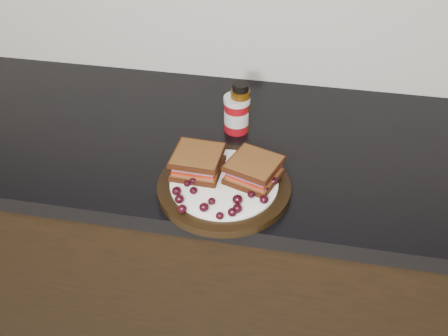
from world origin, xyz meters
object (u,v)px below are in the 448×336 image
at_px(condiment_jar, 237,114).
at_px(oil_bottle, 240,108).
at_px(plate, 224,187).
at_px(sandwich_left, 198,162).

xyz_separation_m(condiment_jar, oil_bottle, (0.01, 0.00, 0.02)).
relative_size(plate, oil_bottle, 2.19).
xyz_separation_m(plate, sandwich_left, (-0.06, 0.03, 0.04)).
height_order(sandwich_left, oil_bottle, oil_bottle).
distance_m(plate, condiment_jar, 0.23).
height_order(plate, sandwich_left, sandwich_left).
height_order(sandwich_left, condiment_jar, condiment_jar).
distance_m(condiment_jar, oil_bottle, 0.02).
bearing_deg(sandwich_left, plate, -20.77).
distance_m(plate, sandwich_left, 0.08).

